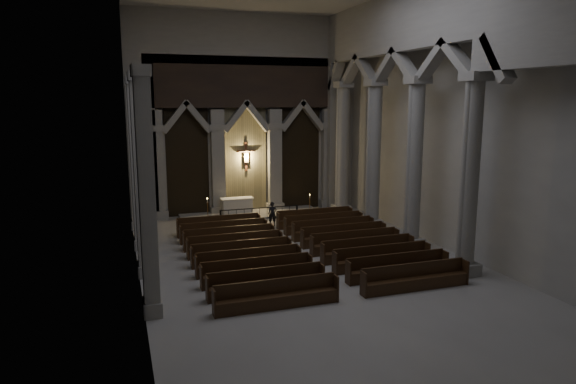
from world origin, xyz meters
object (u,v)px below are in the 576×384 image
object	(u,v)px
altar	(237,206)
candle_stand_left	(208,218)
candle_stand_right	(310,210)
worshipper	(272,214)
pews	(300,250)
altar_rail	(260,212)

from	to	relation	value
altar	candle_stand_left	size ratio (longest dim) A/B	1.24
candle_stand_right	worshipper	size ratio (longest dim) A/B	0.99
candle_stand_left	worshipper	world-z (taller)	candle_stand_left
candle_stand_left	pews	size ratio (longest dim) A/B	0.15
altar	pews	size ratio (longest dim) A/B	0.18
pews	worshipper	world-z (taller)	worshipper
pews	worshipper	xyz separation A→B (m)	(0.50, 6.00, 0.36)
altar	worshipper	size ratio (longest dim) A/B	1.44
altar	worshipper	distance (m)	3.20
altar	pews	distance (m)	8.94
worshipper	pews	bearing A→B (deg)	-80.54
altar	candle_stand_right	distance (m)	4.41
candle_stand_right	worshipper	distance (m)	3.26
altar	altar_rail	bearing A→B (deg)	-66.73
altar	pews	xyz separation A→B (m)	(0.86, -8.89, -0.33)
altar	candle_stand_right	bearing A→B (deg)	-17.47
altar_rail	candle_stand_left	xyz separation A→B (m)	(-2.94, 0.26, -0.17)
altar_rail	pews	world-z (taller)	pews
candle_stand_right	altar_rail	bearing A→B (deg)	-168.39
candle_stand_left	candle_stand_right	distance (m)	6.29
candle_stand_left	candle_stand_right	xyz separation A→B (m)	(6.27, 0.42, -0.07)
candle_stand_left	candle_stand_right	world-z (taller)	candle_stand_left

